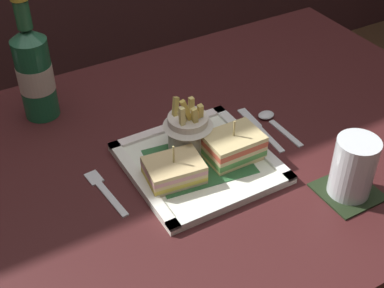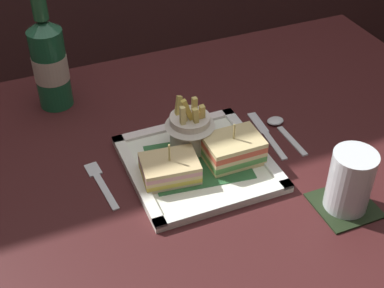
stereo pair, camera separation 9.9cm
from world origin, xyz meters
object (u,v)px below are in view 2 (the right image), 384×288
at_px(fries_cup, 190,126).
at_px(fork, 100,182).
at_px(sandwich_half_left, 170,169).
at_px(square_plate, 198,164).
at_px(sandwich_half_right, 233,149).
at_px(dining_table, 187,211).
at_px(water_glass, 349,184).
at_px(spoon, 280,126).
at_px(knife, 265,133).
at_px(beer_bottle, 50,62).

height_order(fries_cup, fork, fries_cup).
bearing_deg(sandwich_half_left, fork, 159.83).
bearing_deg(square_plate, sandwich_half_right, -16.03).
distance_m(dining_table, fries_cup, 0.21).
relative_size(square_plate, sandwich_half_right, 2.49).
distance_m(water_glass, spoon, 0.24).
height_order(sandwich_half_right, knife, sandwich_half_right).
xyz_separation_m(square_plate, sandwich_half_left, (-0.06, -0.02, 0.02)).
height_order(dining_table, sandwich_half_left, sandwich_half_left).
bearing_deg(spoon, fork, -176.82).
bearing_deg(water_glass, fries_cup, 127.89).
height_order(beer_bottle, knife, beer_bottle).
distance_m(square_plate, fork, 0.18).
distance_m(beer_bottle, water_glass, 0.63).
height_order(sandwich_half_left, fries_cup, fries_cup).
height_order(square_plate, fries_cup, fries_cup).
bearing_deg(sandwich_half_right, water_glass, -53.67).
distance_m(sandwich_half_right, water_glass, 0.22).
bearing_deg(sandwich_half_left, water_glass, -34.63).
distance_m(square_plate, water_glass, 0.27).
bearing_deg(dining_table, beer_bottle, 125.38).
height_order(square_plate, water_glass, water_glass).
bearing_deg(fries_cup, fork, -173.03).
height_order(dining_table, knife, knife).
bearing_deg(sandwich_half_left, knife, 14.49).
relative_size(sandwich_half_right, fork, 0.76).
bearing_deg(beer_bottle, spoon, -33.21).
relative_size(beer_bottle, spoon, 2.03).
bearing_deg(spoon, beer_bottle, 146.79).
relative_size(sandwich_half_left, sandwich_half_right, 1.04).
relative_size(water_glass, knife, 0.69).
height_order(beer_bottle, fork, beer_bottle).
distance_m(dining_table, knife, 0.23).
height_order(beer_bottle, water_glass, beer_bottle).
height_order(square_plate, fork, square_plate).
bearing_deg(fries_cup, sandwich_half_right, -48.27).
bearing_deg(fork, water_glass, -30.45).
height_order(fries_cup, water_glass, fries_cup).
xyz_separation_m(sandwich_half_left, water_glass, (0.25, -0.17, 0.02)).
bearing_deg(water_glass, sandwich_half_left, 145.37).
bearing_deg(sandwich_half_right, fork, 169.87).
bearing_deg(dining_table, water_glass, -49.24).
height_order(square_plate, sandwich_half_left, sandwich_half_left).
relative_size(sandwich_half_left, spoon, 0.84).
bearing_deg(sandwich_half_left, fries_cup, 44.97).
relative_size(fries_cup, knife, 0.73).
xyz_separation_m(fries_cup, knife, (0.16, -0.01, -0.06)).
bearing_deg(fries_cup, sandwich_half_left, -135.03).
bearing_deg(knife, spoon, 9.19).
bearing_deg(square_plate, fries_cup, 85.71).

